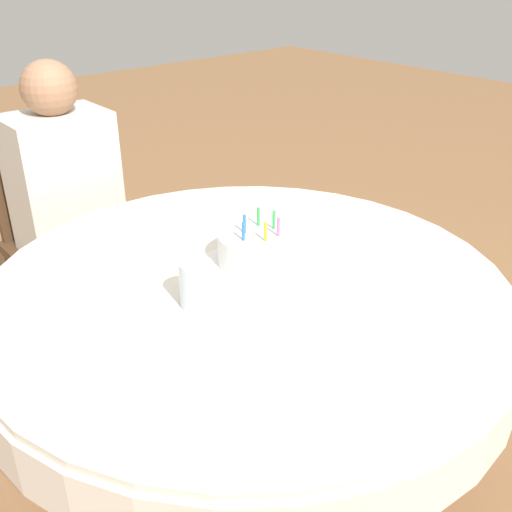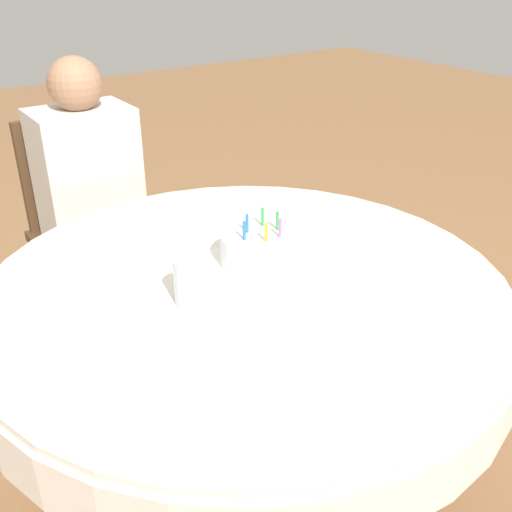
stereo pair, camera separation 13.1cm
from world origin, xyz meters
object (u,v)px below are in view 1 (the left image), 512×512
object	(u,v)px
chair	(65,234)
person	(69,195)
birthday_cake	(259,248)
drinking_glass	(196,284)

from	to	relation	value
chair	person	bearing A→B (deg)	-90.00
birthday_cake	drinking_glass	bearing A→B (deg)	-165.64
person	birthday_cake	size ratio (longest dim) A/B	5.40
chair	person	world-z (taller)	person
chair	drinking_glass	xyz separation A→B (m)	(-0.11, -0.99, 0.27)
birthday_cake	chair	bearing A→B (deg)	97.92
chair	drinking_glass	bearing A→B (deg)	-95.93
chair	birthday_cake	world-z (taller)	chair
chair	person	size ratio (longest dim) A/B	0.79
person	birthday_cake	bearing A→B (deg)	-80.67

